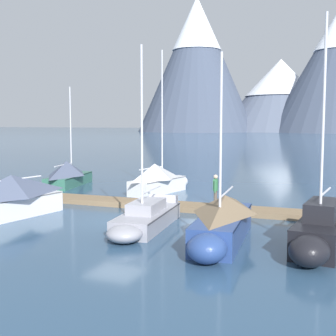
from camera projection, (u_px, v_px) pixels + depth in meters
name	position (u px, v px, depth m)	size (l,w,h in m)	color
ground_plane	(115.00, 221.00, 21.63)	(700.00, 700.00, 0.00)	#2D4C6B
mountain_west_summit	(197.00, 62.00, 233.32)	(60.22, 60.22, 68.28)	#424C60
mountain_central_massif	(280.00, 93.00, 242.16)	(69.92, 69.92, 38.10)	slate
dock	(153.00, 205.00, 25.24)	(22.39, 2.99, 0.30)	#846B4C
sailboat_nearest_berth	(69.00, 174.00, 33.89)	(3.25, 6.76, 7.30)	#336B56
sailboat_second_berth	(0.00, 200.00, 21.77)	(2.40, 7.94, 7.91)	silver
sailboat_mid_dock_port	(159.00, 179.00, 30.35)	(2.33, 5.87, 9.40)	white
sailboat_mid_dock_starboard	(144.00, 218.00, 20.00)	(2.49, 6.32, 7.90)	#93939E
sailboat_far_berth	(222.00, 221.00, 17.81)	(2.51, 6.83, 7.24)	navy
sailboat_outer_slip	(321.00, 231.00, 16.72)	(1.81, 6.10, 8.47)	black
person_on_dock	(216.00, 189.00, 23.60)	(0.29, 0.58, 1.69)	brown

